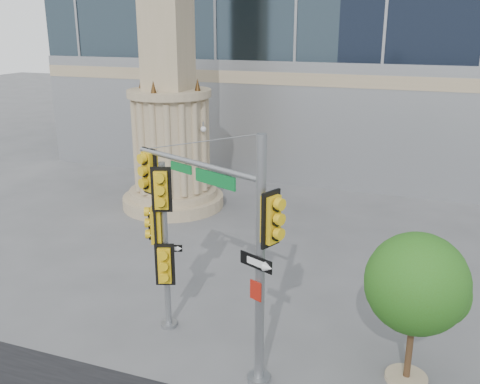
% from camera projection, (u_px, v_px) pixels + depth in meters
% --- Properties ---
extents(ground, '(120.00, 120.00, 0.00)m').
position_uv_depth(ground, '(222.00, 341.00, 13.62)').
color(ground, '#545456').
rests_on(ground, ground).
extents(monument, '(4.40, 4.40, 16.60)m').
position_uv_depth(monument, '(169.00, 79.00, 21.98)').
color(monument, tan).
rests_on(monument, ground).
extents(main_signal_pole, '(4.15, 2.08, 5.67)m').
position_uv_depth(main_signal_pole, '(226.00, 224.00, 11.73)').
color(main_signal_pole, slate).
rests_on(main_signal_pole, ground).
extents(secondary_signal_pole, '(0.85, 0.61, 4.52)m').
position_uv_depth(secondary_signal_pole, '(162.00, 235.00, 13.38)').
color(secondary_signal_pole, slate).
rests_on(secondary_signal_pole, ground).
extents(street_tree, '(2.27, 2.22, 3.54)m').
position_uv_depth(street_tree, '(418.00, 288.00, 11.43)').
color(street_tree, tan).
rests_on(street_tree, ground).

